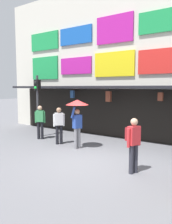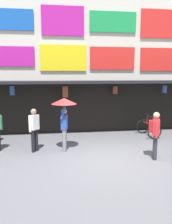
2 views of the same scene
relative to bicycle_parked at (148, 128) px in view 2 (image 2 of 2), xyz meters
The scene contains 6 objects.
ground_plane 3.89m from the bicycle_parked, 135.59° to the right, with size 80.00×80.00×0.00m, color slate.
shopfront 4.88m from the bicycle_parked, 146.15° to the left, with size 18.00×2.60×8.00m.
bicycle_parked is the anchor object (origin of this frame).
pedestrian_in_purple 5.52m from the bicycle_parked, 163.81° to the right, with size 0.39×0.44×1.68m.
pedestrian_in_green 3.15m from the bicycle_parked, 109.46° to the right, with size 0.44×0.50×1.68m.
pedestrian_with_umbrella 4.62m from the bicycle_parked, 158.11° to the right, with size 0.96×0.96×2.08m.
Camera 2 is at (-1.73, -7.57, 2.96)m, focal length 36.80 mm.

